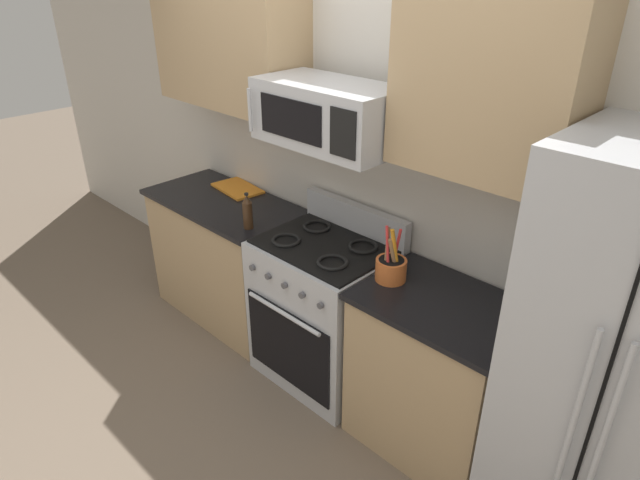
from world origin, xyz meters
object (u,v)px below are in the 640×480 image
(refrigerator, at_px, (624,382))
(cutting_board, at_px, (237,188))
(range_oven, at_px, (324,310))
(utensil_crock, at_px, (391,268))
(bottle_soy, at_px, (248,212))
(microwave, at_px, (329,114))

(refrigerator, distance_m, cutting_board, 2.66)
(range_oven, distance_m, utensil_crock, 0.70)
(cutting_board, bearing_deg, range_oven, -10.36)
(range_oven, distance_m, bottle_soy, 0.75)
(utensil_crock, bearing_deg, microwave, 174.93)
(bottle_soy, bearing_deg, cutting_board, 147.95)
(refrigerator, height_order, utensil_crock, refrigerator)
(range_oven, xyz_separation_m, microwave, (-0.00, 0.03, 1.19))
(microwave, xyz_separation_m, cutting_board, (-1.04, 0.16, -0.75))
(microwave, xyz_separation_m, utensil_crock, (0.49, -0.04, -0.69))
(range_oven, distance_m, microwave, 1.19)
(cutting_board, height_order, bottle_soy, bottle_soy)
(refrigerator, distance_m, bottle_soy, 2.12)
(microwave, relative_size, bottle_soy, 3.40)
(microwave, bearing_deg, cutting_board, 171.04)
(range_oven, relative_size, microwave, 1.40)
(range_oven, height_order, utensil_crock, utensil_crock)
(utensil_crock, relative_size, cutting_board, 0.83)
(range_oven, bearing_deg, cutting_board, 169.64)
(cutting_board, bearing_deg, refrigerator, -4.46)
(refrigerator, bearing_deg, microwave, 178.47)
(refrigerator, bearing_deg, cutting_board, 175.54)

